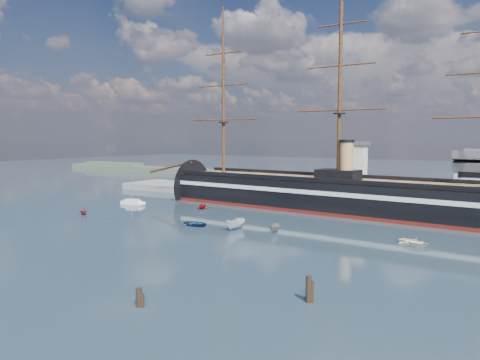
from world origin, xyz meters
The scene contains 14 objects.
ground centered at (0.00, 40.00, 0.00)m, with size 600.00×600.00×0.00m, color #293946.
quay centered at (10.00, 76.00, 0.00)m, with size 180.00×18.00×2.00m, color slate.
quay_tower centered at (3.00, 73.00, 9.75)m, with size 5.00×5.00×15.00m.
shoreline centered at (-139.23, 135.00, 1.45)m, with size 120.00×10.00×4.00m.
warship centered at (-1.12, 60.00, 4.04)m, with size 113.38×22.12×53.94m.
sailboat centered at (-48.00, 40.96, 0.69)m, with size 7.02×3.14×10.84m.
motorboat_a centered at (-5.81, 27.41, 0.00)m, with size 6.51×2.39×2.60m, color silver.
motorboat_b centered at (-14.53, 25.89, 0.00)m, with size 3.41×1.36×1.59m, color navy.
motorboat_c centered at (2.03, 29.06, 0.00)m, with size 4.98×1.83×1.99m, color slate.
motorboat_d centered at (-27.52, 44.95, 0.00)m, with size 5.87×2.54×2.15m, color maroon.
motorboat_e centered at (26.80, 32.27, 0.00)m, with size 3.38×1.35×1.58m, color white.
motorboat_g centered at (-45.62, 22.87, 0.00)m, with size 5.30×2.30×1.94m, color maroon.
piling_near_mid centered at (8.72, -13.34, 0.00)m, with size 0.64×0.64×2.77m, color black.
piling_near_right centered at (23.34, -2.27, 0.00)m, with size 0.64×0.64×3.72m, color black.
Camera 1 is at (44.09, -48.19, 18.02)m, focal length 35.00 mm.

